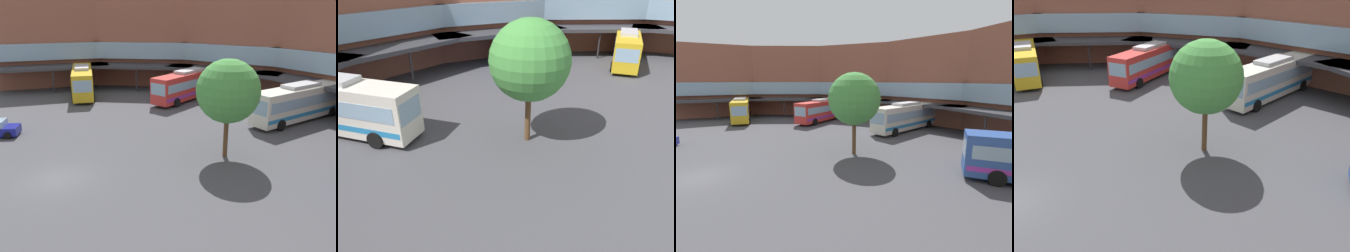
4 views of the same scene
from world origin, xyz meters
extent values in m
plane|color=#47474C|center=(0.00, 0.00, 0.00)|extent=(118.26, 118.26, 0.00)
cube|color=#38383D|center=(6.05, 28.49, 3.35)|extent=(16.19, 7.17, 0.40)
cylinder|color=#2D2D33|center=(5.72, 26.93, 1.67)|extent=(0.20, 0.20, 3.35)
cube|color=#93543F|center=(-7.09, 33.39, 6.69)|extent=(16.61, 9.13, 13.39)
cube|color=#8CADC6|center=(-6.96, 32.80, 5.36)|extent=(15.12, 9.04, 2.34)
cube|color=#38383D|center=(-6.05, 28.49, 3.35)|extent=(16.19, 7.17, 0.40)
cylinder|color=#2D2D33|center=(-5.72, 26.93, 1.67)|extent=(0.20, 0.20, 3.35)
cube|color=#93543F|center=(-20.03, 27.63, 6.69)|extent=(16.23, 14.08, 13.39)
cube|color=#8CADC6|center=(-19.68, 27.14, 5.36)|extent=(15.10, 13.35, 2.34)
cube|color=#38383D|center=(-17.10, 23.58, 3.35)|extent=(15.06, 12.46, 0.40)
cylinder|color=#2D2D33|center=(-16.16, 22.29, 1.67)|extent=(0.20, 0.20, 3.35)
cube|color=#93543F|center=(-29.53, 17.11, 6.69)|extent=(13.06, 16.59, 13.39)
cube|color=#8CADC6|center=(-29.01, 16.81, 5.36)|extent=(12.48, 15.36, 2.34)
cube|color=#38383D|center=(-25.20, 14.60, 3.35)|extent=(11.33, 15.59, 0.40)
cylinder|color=#2D2D33|center=(-23.82, 13.80, 1.67)|extent=(0.20, 0.20, 3.35)
cube|color=#93543F|center=(-33.93, 3.64, 6.69)|extent=(7.64, 16.25, 13.39)
cube|color=#8CADC6|center=(-33.34, 3.58, 5.36)|extent=(7.71, 14.72, 2.34)
cube|color=#38383D|center=(-28.96, 3.11, 3.35)|extent=(5.65, 16.04, 0.40)
cylinder|color=#2D2D33|center=(-27.37, 2.94, 1.67)|extent=(0.20, 0.20, 3.35)
cube|color=#8CADC6|center=(9.69, 16.73, 2.18)|extent=(1.38, 1.82, 1.30)
cylinder|color=black|center=(11.99, 16.88, 0.55)|extent=(1.07, 0.89, 1.10)
cylinder|color=black|center=(10.54, 18.88, 0.55)|extent=(1.07, 0.89, 1.10)
cube|color=gold|center=(-24.30, 6.41, 1.99)|extent=(11.61, 4.57, 3.27)
cube|color=#8CADC6|center=(-24.30, 6.41, 2.38)|extent=(10.95, 4.49, 1.05)
cube|color=black|center=(-24.30, 6.41, 1.07)|extent=(11.39, 4.55, 0.39)
cube|color=#8CADC6|center=(-18.78, 5.36, 2.38)|extent=(0.53, 2.19, 1.44)
cube|color=#B2B2B7|center=(-24.30, 6.41, 3.80)|extent=(4.34, 2.48, 0.36)
cylinder|color=black|center=(-20.28, 6.92, 0.55)|extent=(1.14, 0.50, 1.10)
cylinder|color=black|center=(-20.74, 4.46, 0.55)|extent=(1.14, 0.50, 1.10)
cylinder|color=black|center=(-27.85, 8.36, 0.55)|extent=(1.14, 0.50, 1.10)
cylinder|color=black|center=(-28.32, 5.90, 0.55)|extent=(1.14, 0.50, 1.10)
cube|color=silver|center=(-3.93, 24.82, 1.96)|extent=(4.73, 12.60, 3.21)
cube|color=#8CADC6|center=(-3.93, 24.82, 2.34)|extent=(4.63, 11.88, 1.03)
cube|color=#267FBF|center=(-3.93, 24.82, 1.06)|extent=(4.70, 12.37, 0.39)
cube|color=#8CADC6|center=(-2.77, 18.80, 2.34)|extent=(2.14, 0.52, 1.41)
cube|color=#B2B2B7|center=(-3.93, 24.82, 3.74)|extent=(2.52, 4.69, 0.36)
cylinder|color=black|center=(-1.94, 20.92, 0.55)|extent=(0.50, 1.14, 1.10)
cylinder|color=black|center=(-4.34, 20.46, 0.55)|extent=(0.50, 1.14, 1.10)
cylinder|color=black|center=(-3.52, 29.18, 0.55)|extent=(0.50, 1.14, 1.10)
cylinder|color=black|center=(-5.92, 28.72, 0.55)|extent=(0.50, 1.14, 1.10)
cube|color=red|center=(-16.87, 18.62, 1.91)|extent=(7.97, 12.15, 3.13)
cube|color=#8CADC6|center=(-16.87, 18.62, 2.29)|extent=(7.66, 11.51, 1.00)
cube|color=purple|center=(-16.87, 18.62, 1.04)|extent=(7.87, 11.94, 0.38)
cube|color=#8CADC6|center=(-13.99, 13.16, 2.29)|extent=(1.96, 1.11, 1.38)
cube|color=#B2B2B7|center=(-16.87, 18.62, 3.66)|extent=(3.60, 4.76, 0.36)
cylinder|color=black|center=(-13.82, 15.45, 0.55)|extent=(0.78, 1.11, 1.10)
cylinder|color=black|center=(-15.98, 14.31, 0.55)|extent=(0.78, 1.11, 1.10)
cylinder|color=black|center=(-17.76, 22.94, 0.55)|extent=(0.78, 1.11, 1.10)
cylinder|color=black|center=(-19.93, 21.79, 0.55)|extent=(0.78, 1.11, 1.10)
cylinder|color=brown|center=(1.18, 12.69, 1.96)|extent=(0.36, 0.36, 3.93)
sphere|color=#479342|center=(1.18, 12.69, 5.26)|extent=(4.84, 4.84, 4.84)
camera|label=1|loc=(22.98, -1.69, 11.03)|focal=37.63mm
camera|label=2|loc=(-15.22, 5.28, 10.12)|focal=33.47mm
camera|label=3|loc=(19.13, 0.59, 6.98)|focal=25.09mm
camera|label=4|loc=(18.13, -0.63, 11.49)|focal=37.03mm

